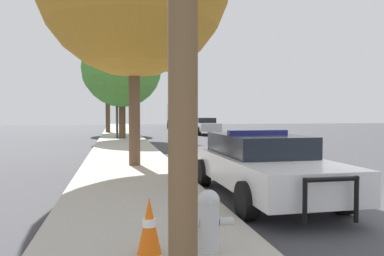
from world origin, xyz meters
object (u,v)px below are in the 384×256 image
object	(u,v)px
tree_sidewalk_far	(108,73)
tree_sidewalk_mid	(122,68)
police_car	(261,163)
fire_hydrant	(209,218)
car_background_oncoming	(205,125)
box_truck	(181,115)
car_background_distant	(178,123)
traffic_light	(138,80)
traffic_cone	(149,225)

from	to	relation	value
tree_sidewalk_far	tree_sidewalk_mid	xyz separation A→B (m)	(1.10, -8.55, -0.51)
police_car	fire_hydrant	bearing A→B (deg)	57.90
police_car	car_background_oncoming	bearing A→B (deg)	-101.13
police_car	fire_hydrant	distance (m)	3.70
fire_hydrant	tree_sidewalk_far	world-z (taller)	tree_sidewalk_far
box_truck	tree_sidewalk_far	xyz separation A→B (m)	(-8.59, -11.75, 3.74)
car_background_distant	box_truck	world-z (taller)	box_truck
car_background_distant	tree_sidewalk_mid	bearing A→B (deg)	-113.50
fire_hydrant	traffic_light	size ratio (longest dim) A/B	0.13
traffic_light	tree_sidewalk_mid	size ratio (longest dim) A/B	0.76
fire_hydrant	car_background_distant	xyz separation A→B (m)	(5.82, 37.52, 0.22)
police_car	traffic_cone	world-z (taller)	police_car
fire_hydrant	box_truck	xyz separation A→B (m)	(6.84, 41.43, 1.09)
traffic_light	tree_sidewalk_far	bearing A→B (deg)	104.16
police_car	traffic_cone	size ratio (longest dim) A/B	7.49
car_background_distant	traffic_cone	size ratio (longest dim) A/B	6.09
traffic_cone	fire_hydrant	bearing A→B (deg)	-3.99
police_car	traffic_light	xyz separation A→B (m)	(-1.54, 18.03, 3.33)
traffic_light	tree_sidewalk_mid	world-z (taller)	tree_sidewalk_mid
police_car	box_truck	bearing A→B (deg)	-97.78
fire_hydrant	traffic_cone	world-z (taller)	fire_hydrant
traffic_light	box_truck	distance (m)	21.39
car_background_oncoming	tree_sidewalk_mid	bearing A→B (deg)	37.97
fire_hydrant	tree_sidewalk_mid	xyz separation A→B (m)	(-0.65, 21.12, 4.32)
tree_sidewalk_far	traffic_cone	world-z (taller)	tree_sidewalk_far
police_car	fire_hydrant	world-z (taller)	police_car
car_background_oncoming	traffic_cone	distance (m)	27.33
traffic_light	traffic_cone	distance (m)	21.46
traffic_light	car_background_distant	world-z (taller)	traffic_light
fire_hydrant	box_truck	bearing A→B (deg)	80.62
fire_hydrant	tree_sidewalk_mid	distance (m)	21.57
traffic_light	car_background_distant	xyz separation A→B (m)	(5.43, 16.33, -3.31)
traffic_light	tree_sidewalk_mid	bearing A→B (deg)	-176.81
police_car	traffic_cone	bearing A→B (deg)	48.99
box_truck	fire_hydrant	bearing A→B (deg)	78.30
tree_sidewalk_far	tree_sidewalk_mid	size ratio (longest dim) A/B	1.01
car_background_oncoming	tree_sidewalk_far	distance (m)	9.83
box_truck	tree_sidewalk_mid	bearing A→B (deg)	67.42
car_background_oncoming	box_truck	size ratio (longest dim) A/B	0.64
fire_hydrant	car_background_oncoming	xyz separation A→B (m)	(6.33, 26.45, 0.25)
traffic_cone	tree_sidewalk_mid	bearing A→B (deg)	89.83
police_car	car_background_oncoming	world-z (taller)	same
traffic_cone	car_background_oncoming	bearing A→B (deg)	75.08
police_car	box_truck	world-z (taller)	box_truck
car_background_oncoming	car_background_distant	xyz separation A→B (m)	(-0.50, 11.06, -0.03)
traffic_light	car_background_distant	distance (m)	17.53
tree_sidewalk_mid	tree_sidewalk_far	bearing A→B (deg)	97.31
car_background_distant	tree_sidewalk_mid	xyz separation A→B (m)	(-6.47, -16.39, 4.11)
car_background_distant	police_car	bearing A→B (deg)	-98.41
fire_hydrant	box_truck	world-z (taller)	box_truck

